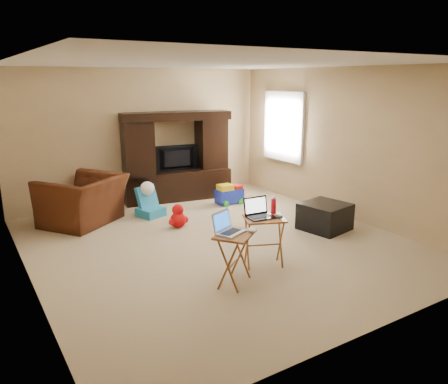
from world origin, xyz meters
TOP-DOWN VIEW (x-y plane):
  - floor at (0.00, 0.00)m, footprint 5.50×5.50m
  - ceiling at (0.00, 0.00)m, footprint 5.50×5.50m
  - wall_back at (0.00, 2.75)m, footprint 5.00×0.00m
  - wall_front at (0.00, -2.75)m, footprint 5.00×0.00m
  - wall_left at (-2.50, 0.00)m, footprint 0.00×5.50m
  - wall_right at (2.50, 0.00)m, footprint 0.00×5.50m
  - window_pane at (2.48, 1.55)m, footprint 0.00×1.20m
  - window_frame at (2.46, 1.55)m, footprint 0.06×1.14m
  - entertainment_center at (0.57, 2.44)m, footprint 2.14×0.85m
  - television at (0.57, 2.40)m, footprint 0.87×0.23m
  - recliner at (-1.39, 1.90)m, footprint 1.58×1.54m
  - child_rocker at (-0.32, 1.67)m, footprint 0.52×0.56m
  - plush_toy at (-0.18, 0.89)m, footprint 0.35×0.29m
  - push_toy at (1.26, 1.63)m, footprint 0.53×0.39m
  - ottoman at (1.74, -0.41)m, footprint 0.77×0.77m
  - tray_table_left at (-0.50, -1.24)m, footprint 0.60×0.58m
  - tray_table_right at (0.09, -1.00)m, footprint 0.60×0.55m
  - laptop_left at (-0.53, -1.21)m, footprint 0.40×0.37m
  - laptop_right at (0.05, -0.98)m, footprint 0.35×0.30m
  - mouse_left at (-0.31, -1.31)m, footprint 0.11×0.14m
  - mouse_right at (0.22, -1.12)m, footprint 0.10×0.14m
  - water_bottle at (0.29, -0.92)m, footprint 0.06×0.06m

SIDE VIEW (x-z plane):
  - floor at x=0.00m, z-range 0.00..0.00m
  - plush_toy at x=-0.18m, z-range 0.00..0.39m
  - push_toy at x=1.26m, z-range 0.00..0.39m
  - ottoman at x=1.74m, z-range 0.00..0.42m
  - child_rocker at x=-0.32m, z-range 0.00..0.53m
  - tray_table_left at x=-0.50m, z-range 0.00..0.61m
  - tray_table_right at x=0.09m, z-range 0.00..0.64m
  - recliner at x=-1.39m, z-range 0.00..0.78m
  - mouse_left at x=-0.31m, z-range 0.61..0.66m
  - mouse_right at x=0.22m, z-range 0.64..0.69m
  - laptop_left at x=-0.53m, z-range 0.61..0.85m
  - water_bottle at x=0.29m, z-range 0.64..0.83m
  - laptop_right at x=0.05m, z-range 0.64..0.88m
  - television at x=0.57m, z-range 0.57..1.07m
  - entertainment_center at x=0.57m, z-range 0.00..1.70m
  - wall_back at x=0.00m, z-range -1.25..3.75m
  - wall_front at x=0.00m, z-range -1.25..3.75m
  - wall_left at x=-2.50m, z-range -1.50..4.00m
  - wall_right at x=2.50m, z-range -1.50..4.00m
  - window_pane at x=2.48m, z-range 0.80..2.00m
  - window_frame at x=2.46m, z-range 0.73..2.07m
  - ceiling at x=0.00m, z-range 2.50..2.50m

